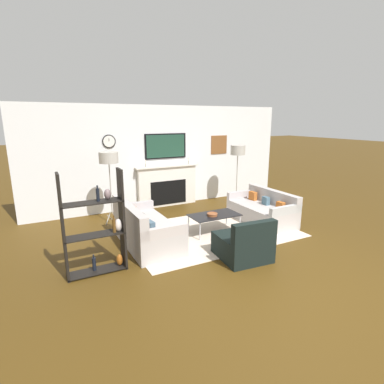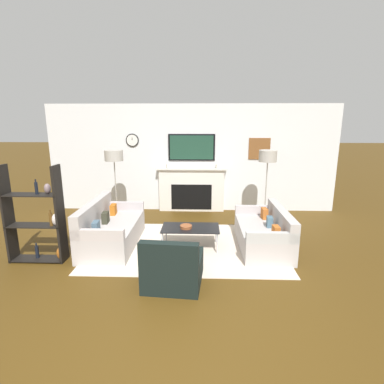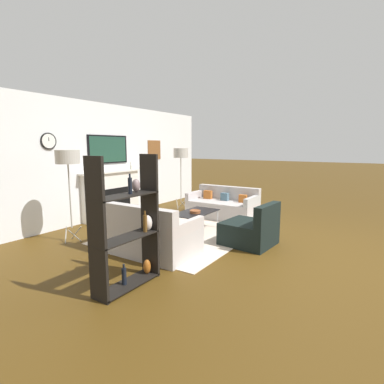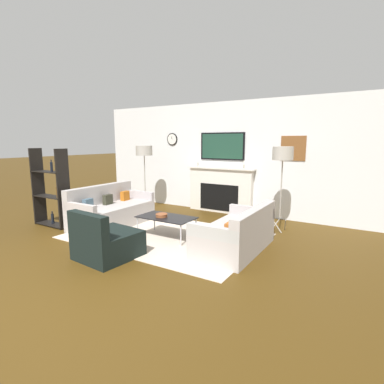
{
  "view_description": "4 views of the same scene",
  "coord_description": "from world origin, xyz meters",
  "px_view_note": "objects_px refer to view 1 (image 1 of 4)",
  "views": [
    {
      "loc": [
        -3.11,
        -2.73,
        2.34
      ],
      "look_at": [
        -0.3,
        2.66,
        0.86
      ],
      "focal_mm": 28.0,
      "sensor_mm": 36.0,
      "label": 1
    },
    {
      "loc": [
        0.28,
        -2.8,
        2.28
      ],
      "look_at": [
        0.08,
        2.79,
        0.95
      ],
      "focal_mm": 28.0,
      "sensor_mm": 36.0,
      "label": 2
    },
    {
      "loc": [
        -4.94,
        -0.82,
        1.71
      ],
      "look_at": [
        0.34,
        2.61,
        0.75
      ],
      "focal_mm": 28.0,
      "sensor_mm": 36.0,
      "label": 3
    },
    {
      "loc": [
        3.24,
        -1.94,
        1.76
      ],
      "look_at": [
        0.28,
        2.9,
        0.79
      ],
      "focal_mm": 28.0,
      "sensor_mm": 36.0,
      "label": 4
    }
  ],
  "objects_px": {
    "armchair": "(244,245)",
    "couch_right": "(263,211)",
    "decorative_bowl": "(212,214)",
    "coffee_table": "(214,216)",
    "floor_lamp_left": "(109,159)",
    "shelf_unit": "(97,227)",
    "couch_left": "(145,230)",
    "floor_lamp_right": "(238,151)"
  },
  "relations": [
    {
      "from": "couch_left",
      "to": "decorative_bowl",
      "type": "xyz_separation_m",
      "value": [
        1.42,
        -0.11,
        0.13
      ]
    },
    {
      "from": "couch_left",
      "to": "floor_lamp_right",
      "type": "relative_size",
      "value": 1.06
    },
    {
      "from": "couch_left",
      "to": "floor_lamp_right",
      "type": "distance_m",
      "value": 3.68
    },
    {
      "from": "couch_right",
      "to": "armchair",
      "type": "relative_size",
      "value": 1.82
    },
    {
      "from": "couch_left",
      "to": "coffee_table",
      "type": "height_order",
      "value": "couch_left"
    },
    {
      "from": "shelf_unit",
      "to": "couch_right",
      "type": "bearing_deg",
      "value": 9.95
    },
    {
      "from": "floor_lamp_left",
      "to": "shelf_unit",
      "type": "distance_m",
      "value": 2.36
    },
    {
      "from": "coffee_table",
      "to": "floor_lamp_left",
      "type": "xyz_separation_m",
      "value": [
        -1.79,
        1.52,
        1.13
      ]
    },
    {
      "from": "couch_left",
      "to": "shelf_unit",
      "type": "height_order",
      "value": "shelf_unit"
    },
    {
      "from": "coffee_table",
      "to": "shelf_unit",
      "type": "height_order",
      "value": "shelf_unit"
    },
    {
      "from": "couch_left",
      "to": "couch_right",
      "type": "distance_m",
      "value": 2.86
    },
    {
      "from": "decorative_bowl",
      "to": "floor_lamp_right",
      "type": "bearing_deg",
      "value": 41.96
    },
    {
      "from": "couch_right",
      "to": "decorative_bowl",
      "type": "distance_m",
      "value": 1.45
    },
    {
      "from": "couch_left",
      "to": "armchair",
      "type": "distance_m",
      "value": 1.87
    },
    {
      "from": "couch_right",
      "to": "floor_lamp_left",
      "type": "height_order",
      "value": "floor_lamp_left"
    },
    {
      "from": "floor_lamp_right",
      "to": "shelf_unit",
      "type": "distance_m",
      "value": 4.7
    },
    {
      "from": "couch_right",
      "to": "coffee_table",
      "type": "bearing_deg",
      "value": -177.15
    },
    {
      "from": "coffee_table",
      "to": "shelf_unit",
      "type": "bearing_deg",
      "value": -166.25
    },
    {
      "from": "floor_lamp_left",
      "to": "armchair",
      "type": "bearing_deg",
      "value": -60.3
    },
    {
      "from": "armchair",
      "to": "floor_lamp_right",
      "type": "height_order",
      "value": "floor_lamp_right"
    },
    {
      "from": "floor_lamp_right",
      "to": "floor_lamp_left",
      "type": "bearing_deg",
      "value": 180.0
    },
    {
      "from": "couch_left",
      "to": "couch_right",
      "type": "bearing_deg",
      "value": 0.02
    },
    {
      "from": "couch_left",
      "to": "floor_lamp_left",
      "type": "xyz_separation_m",
      "value": [
        -0.29,
        1.45,
        1.21
      ]
    },
    {
      "from": "coffee_table",
      "to": "floor_lamp_left",
      "type": "bearing_deg",
      "value": 139.69
    },
    {
      "from": "coffee_table",
      "to": "floor_lamp_left",
      "type": "height_order",
      "value": "floor_lamp_left"
    },
    {
      "from": "decorative_bowl",
      "to": "floor_lamp_right",
      "type": "relative_size",
      "value": 0.13
    },
    {
      "from": "floor_lamp_right",
      "to": "couch_right",
      "type": "bearing_deg",
      "value": -101.38
    },
    {
      "from": "armchair",
      "to": "decorative_bowl",
      "type": "xyz_separation_m",
      "value": [
        0.12,
        1.23,
        0.18
      ]
    },
    {
      "from": "armchair",
      "to": "decorative_bowl",
      "type": "relative_size",
      "value": 4.03
    },
    {
      "from": "couch_right",
      "to": "shelf_unit",
      "type": "relative_size",
      "value": 1.0
    },
    {
      "from": "couch_left",
      "to": "coffee_table",
      "type": "xyz_separation_m",
      "value": [
        1.5,
        -0.07,
        0.08
      ]
    },
    {
      "from": "floor_lamp_left",
      "to": "shelf_unit",
      "type": "xyz_separation_m",
      "value": [
        -0.69,
        -2.12,
        -0.76
      ]
    },
    {
      "from": "armchair",
      "to": "decorative_bowl",
      "type": "bearing_deg",
      "value": 84.51
    },
    {
      "from": "armchair",
      "to": "couch_right",
      "type": "bearing_deg",
      "value": 40.67
    },
    {
      "from": "floor_lamp_left",
      "to": "floor_lamp_right",
      "type": "bearing_deg",
      "value": 0.0
    },
    {
      "from": "couch_right",
      "to": "floor_lamp_right",
      "type": "xyz_separation_m",
      "value": [
        0.29,
        1.45,
        1.24
      ]
    },
    {
      "from": "couch_left",
      "to": "couch_right",
      "type": "xyz_separation_m",
      "value": [
        2.86,
        0.0,
        -0.03
      ]
    },
    {
      "from": "coffee_table",
      "to": "floor_lamp_right",
      "type": "relative_size",
      "value": 0.63
    },
    {
      "from": "couch_left",
      "to": "coffee_table",
      "type": "relative_size",
      "value": 1.69
    },
    {
      "from": "decorative_bowl",
      "to": "floor_lamp_right",
      "type": "height_order",
      "value": "floor_lamp_right"
    },
    {
      "from": "couch_right",
      "to": "couch_left",
      "type": "bearing_deg",
      "value": -179.98
    },
    {
      "from": "coffee_table",
      "to": "shelf_unit",
      "type": "relative_size",
      "value": 0.65
    }
  ]
}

